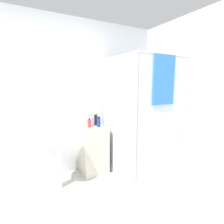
# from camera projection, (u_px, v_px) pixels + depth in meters

# --- Properties ---
(wall_back) EXTENTS (6.40, 0.06, 2.50)m
(wall_back) POSITION_uv_depth(u_px,v_px,m) (63.00, 99.00, 2.77)
(wall_back) COLOR silver
(wall_back) RESTS_ON ground_plane
(shower_enclosure) EXTENTS (0.97, 1.00, 1.89)m
(shower_enclosure) POSITION_uv_depth(u_px,v_px,m) (141.00, 144.00, 2.91)
(shower_enclosure) COLOR white
(shower_enclosure) RESTS_ON ground_plane
(vanity_cabinet) EXTENTS (0.42, 0.40, 0.78)m
(vanity_cabinet) POSITION_uv_depth(u_px,v_px,m) (93.00, 150.00, 2.92)
(vanity_cabinet) COLOR beige
(vanity_cabinet) RESTS_ON ground_plane
(sink) EXTENTS (0.45, 0.45, 0.96)m
(sink) POSITION_uv_depth(u_px,v_px,m) (56.00, 145.00, 2.42)
(sink) COLOR white
(sink) RESTS_ON ground_plane
(soap_dispenser) EXTENTS (0.06, 0.06, 0.15)m
(soap_dispenser) POSITION_uv_depth(u_px,v_px,m) (89.00, 124.00, 2.83)
(soap_dispenser) COLOR red
(soap_dispenser) RESTS_ON vanity_cabinet
(shampoo_bottle_tall_black) EXTENTS (0.05, 0.05, 0.21)m
(shampoo_bottle_tall_black) POSITION_uv_depth(u_px,v_px,m) (96.00, 119.00, 2.95)
(shampoo_bottle_tall_black) COLOR black
(shampoo_bottle_tall_black) RESTS_ON vanity_cabinet
(shampoo_bottle_blue) EXTENTS (0.06, 0.06, 0.17)m
(shampoo_bottle_blue) POSITION_uv_depth(u_px,v_px,m) (99.00, 122.00, 2.84)
(shampoo_bottle_blue) COLOR navy
(shampoo_bottle_blue) RESTS_ON vanity_cabinet
(lotion_bottle_white) EXTENTS (0.05, 0.05, 0.17)m
(lotion_bottle_white) POSITION_uv_depth(u_px,v_px,m) (92.00, 122.00, 2.93)
(lotion_bottle_white) COLOR #B299C6
(lotion_bottle_white) RESTS_ON vanity_cabinet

